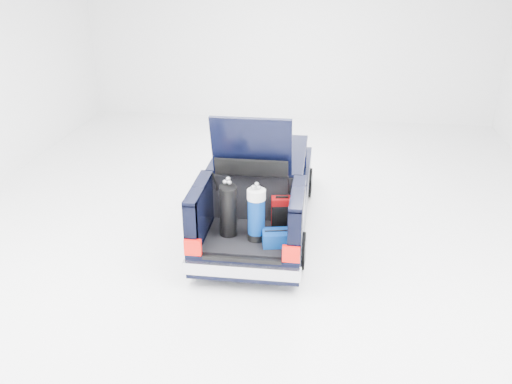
# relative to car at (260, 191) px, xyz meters

# --- Properties ---
(ground) EXTENTS (14.00, 14.00, 0.00)m
(ground) POSITION_rel_car_xyz_m (0.00, -0.11, -0.67)
(ground) COLOR white
(ground) RESTS_ON ground
(car) EXTENTS (1.87, 4.65, 2.47)m
(car) POSITION_rel_car_xyz_m (0.00, 0.00, 0.00)
(car) COLOR black
(car) RESTS_ON ground
(red_suitcase) EXTENTS (0.36, 0.26, 0.54)m
(red_suitcase) POSITION_rel_car_xyz_m (0.50, -1.19, 0.18)
(red_suitcase) COLOR #760306
(red_suitcase) RESTS_ON car
(black_golf_bag) EXTENTS (0.36, 0.43, 1.00)m
(black_golf_bag) POSITION_rel_car_xyz_m (-0.31, -1.62, 0.38)
(black_golf_bag) COLOR black
(black_golf_bag) RESTS_ON car
(blue_golf_bag) EXTENTS (0.38, 0.38, 0.97)m
(blue_golf_bag) POSITION_rel_car_xyz_m (0.15, -1.67, 0.36)
(blue_golf_bag) COLOR black
(blue_golf_bag) RESTS_ON car
(blue_duffel) EXTENTS (0.53, 0.40, 0.25)m
(blue_duffel) POSITION_rel_car_xyz_m (0.50, -1.80, 0.04)
(blue_duffel) COLOR navy
(blue_duffel) RESTS_ON car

